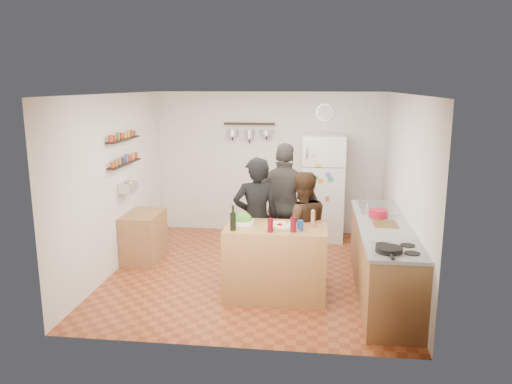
# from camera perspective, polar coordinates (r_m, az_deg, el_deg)

# --- Properties ---
(room_shell) EXTENTS (4.20, 4.20, 4.20)m
(room_shell) POSITION_cam_1_polar(r_m,az_deg,el_deg) (7.23, 0.28, 1.25)
(room_shell) COLOR brown
(room_shell) RESTS_ON ground
(prep_island) EXTENTS (1.25, 0.72, 0.91)m
(prep_island) POSITION_cam_1_polar(r_m,az_deg,el_deg) (6.30, 2.28, -7.94)
(prep_island) COLOR #A67A3D
(prep_island) RESTS_ON floor
(pizza_board) EXTENTS (0.42, 0.34, 0.02)m
(pizza_board) POSITION_cam_1_polar(r_m,az_deg,el_deg) (6.13, 3.05, -3.95)
(pizza_board) COLOR olive
(pizza_board) RESTS_ON prep_island
(pizza) EXTENTS (0.34, 0.34, 0.02)m
(pizza) POSITION_cam_1_polar(r_m,az_deg,el_deg) (6.13, 3.05, -3.78)
(pizza) COLOR beige
(pizza) RESTS_ON pizza_board
(salad_bowl) EXTENTS (0.28, 0.28, 0.06)m
(salad_bowl) POSITION_cam_1_polar(r_m,az_deg,el_deg) (6.25, -1.49, -3.46)
(salad_bowl) COLOR white
(salad_bowl) RESTS_ON prep_island
(wine_bottle) EXTENTS (0.07, 0.07, 0.22)m
(wine_bottle) POSITION_cam_1_polar(r_m,az_deg,el_deg) (5.98, -2.64, -3.39)
(wine_bottle) COLOR black
(wine_bottle) RESTS_ON prep_island
(wine_glass_near) EXTENTS (0.07, 0.07, 0.17)m
(wine_glass_near) POSITION_cam_1_polar(r_m,az_deg,el_deg) (5.91, 1.65, -3.82)
(wine_glass_near) COLOR #5B0710
(wine_glass_near) RESTS_ON prep_island
(wine_glass_far) EXTENTS (0.07, 0.07, 0.18)m
(wine_glass_far) POSITION_cam_1_polar(r_m,az_deg,el_deg) (5.93, 4.29, -3.74)
(wine_glass_far) COLOR #5C0715
(wine_glass_far) RESTS_ON prep_island
(pepper_mill) EXTENTS (0.05, 0.05, 0.17)m
(pepper_mill) POSITION_cam_1_polar(r_m,az_deg,el_deg) (6.17, 6.54, -3.19)
(pepper_mill) COLOR #AD6F48
(pepper_mill) RESTS_ON prep_island
(salt_canister) EXTENTS (0.07, 0.07, 0.12)m
(salt_canister) POSITION_cam_1_polar(r_m,az_deg,el_deg) (6.01, 5.08, -3.81)
(salt_canister) COLOR navy
(salt_canister) RESTS_ON prep_island
(person_left) EXTENTS (0.70, 0.54, 1.70)m
(person_left) POSITION_cam_1_polar(r_m,az_deg,el_deg) (6.67, 0.03, -3.20)
(person_left) COLOR black
(person_left) RESTS_ON floor
(person_center) EXTENTS (0.86, 0.74, 1.53)m
(person_center) POSITION_cam_1_polar(r_m,az_deg,el_deg) (6.62, 5.25, -4.17)
(person_center) COLOR black
(person_center) RESTS_ON floor
(person_back) EXTENTS (1.13, 0.64, 1.82)m
(person_back) POSITION_cam_1_polar(r_m,az_deg,el_deg) (7.17, 3.37, -1.63)
(person_back) COLOR #322F2C
(person_back) RESTS_ON floor
(counter_run) EXTENTS (0.63, 2.63, 0.90)m
(counter_run) POSITION_cam_1_polar(r_m,az_deg,el_deg) (6.55, 14.35, -7.59)
(counter_run) COLOR #9E7042
(counter_run) RESTS_ON floor
(stove_top) EXTENTS (0.60, 0.62, 0.02)m
(stove_top) POSITION_cam_1_polar(r_m,az_deg,el_deg) (5.51, 15.82, -6.41)
(stove_top) COLOR white
(stove_top) RESTS_ON counter_run
(skillet) EXTENTS (0.28, 0.28, 0.05)m
(skillet) POSITION_cam_1_polar(r_m,az_deg,el_deg) (5.38, 14.95, -6.38)
(skillet) COLOR black
(skillet) RESTS_ON stove_top
(sink) EXTENTS (0.50, 0.80, 0.03)m
(sink) POSITION_cam_1_polar(r_m,az_deg,el_deg) (7.22, 13.72, -1.84)
(sink) COLOR silver
(sink) RESTS_ON counter_run
(cutting_board) EXTENTS (0.30, 0.40, 0.02)m
(cutting_board) POSITION_cam_1_polar(r_m,az_deg,el_deg) (6.44, 14.53, -3.64)
(cutting_board) COLOR brown
(cutting_board) RESTS_ON counter_run
(red_bowl) EXTENTS (0.24, 0.24, 0.10)m
(red_bowl) POSITION_cam_1_polar(r_m,az_deg,el_deg) (6.72, 13.80, -2.40)
(red_bowl) COLOR #A7132A
(red_bowl) RESTS_ON counter_run
(fridge) EXTENTS (0.70, 0.68, 1.80)m
(fridge) POSITION_cam_1_polar(r_m,az_deg,el_deg) (8.59, 7.65, 0.52)
(fridge) COLOR white
(fridge) RESTS_ON floor
(wall_clock) EXTENTS (0.30, 0.03, 0.30)m
(wall_clock) POSITION_cam_1_polar(r_m,az_deg,el_deg) (8.76, 7.87, 9.00)
(wall_clock) COLOR silver
(wall_clock) RESTS_ON back_wall
(spice_shelf_lower) EXTENTS (0.12, 1.00, 0.02)m
(spice_shelf_lower) POSITION_cam_1_polar(r_m,az_deg,el_deg) (7.48, -14.76, 3.16)
(spice_shelf_lower) COLOR black
(spice_shelf_lower) RESTS_ON left_wall
(spice_shelf_upper) EXTENTS (0.12, 1.00, 0.02)m
(spice_shelf_upper) POSITION_cam_1_polar(r_m,az_deg,el_deg) (7.44, -14.91, 5.83)
(spice_shelf_upper) COLOR black
(spice_shelf_upper) RESTS_ON left_wall
(produce_basket) EXTENTS (0.18, 0.35, 0.14)m
(produce_basket) POSITION_cam_1_polar(r_m,az_deg,el_deg) (7.53, -14.41, 0.53)
(produce_basket) COLOR silver
(produce_basket) RESTS_ON left_wall
(side_table) EXTENTS (0.50, 0.80, 0.73)m
(side_table) POSITION_cam_1_polar(r_m,az_deg,el_deg) (7.78, -12.67, -4.98)
(side_table) COLOR #9D6C42
(side_table) RESTS_ON floor
(pot_rack) EXTENTS (0.90, 0.04, 0.04)m
(pot_rack) POSITION_cam_1_polar(r_m,az_deg,el_deg) (8.77, -0.77, 7.80)
(pot_rack) COLOR black
(pot_rack) RESTS_ON back_wall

